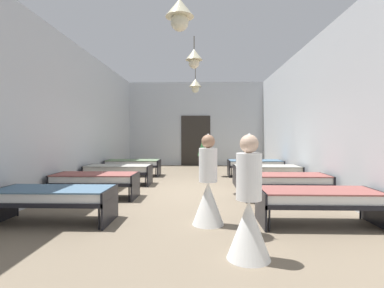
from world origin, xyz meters
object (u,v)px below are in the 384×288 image
at_px(bed_left_row_0, 55,196).
at_px(bed_left_row_1, 96,179).
at_px(bed_right_row_3, 255,164).
at_px(nurse_near_aisle, 249,214).
at_px(bed_right_row_0, 318,198).
at_px(nurse_mid_aisle, 208,192).
at_px(bed_right_row_1, 285,180).
at_px(bed_left_row_2, 119,170).
at_px(bed_right_row_2, 267,170).
at_px(bed_left_row_3, 133,164).
at_px(potted_plant, 204,148).

distance_m(bed_left_row_0, bed_left_row_1, 1.90).
relative_size(bed_right_row_3, nurse_near_aisle, 1.28).
height_order(bed_right_row_0, nurse_mid_aisle, nurse_mid_aisle).
height_order(bed_right_row_1, bed_left_row_2, same).
relative_size(bed_right_row_0, bed_right_row_3, 1.00).
bearing_deg(nurse_mid_aisle, bed_right_row_2, 17.12).
distance_m(bed_left_row_1, bed_left_row_2, 1.90).
distance_m(bed_right_row_1, bed_left_row_3, 5.78).
bearing_deg(bed_left_row_0, bed_right_row_2, 41.12).
bearing_deg(bed_right_row_2, bed_right_row_3, 90.00).
bearing_deg(bed_left_row_1, potted_plant, 66.88).
bearing_deg(bed_right_row_0, bed_left_row_1, 156.42).
bearing_deg(bed_right_row_0, bed_right_row_1, 90.00).
height_order(bed_left_row_0, bed_right_row_3, same).
xyz_separation_m(bed_left_row_0, bed_left_row_3, (0.00, 5.70, 0.00)).
distance_m(bed_right_row_2, bed_right_row_3, 1.90).
bearing_deg(nurse_mid_aisle, bed_right_row_3, 24.81).
bearing_deg(bed_right_row_3, bed_right_row_0, -90.00).
bearing_deg(bed_left_row_2, bed_right_row_2, 0.00).
bearing_deg(bed_right_row_3, bed_left_row_1, -138.88).
relative_size(bed_left_row_1, bed_right_row_3, 1.00).
bearing_deg(nurse_mid_aisle, bed_left_row_3, 66.21).
relative_size(bed_right_row_3, nurse_mid_aisle, 1.28).
xyz_separation_m(bed_right_row_1, potted_plant, (-1.80, 5.97, 0.45)).
bearing_deg(nurse_near_aisle, bed_right_row_3, 174.68).
height_order(bed_right_row_1, nurse_mid_aisle, nurse_mid_aisle).
bearing_deg(bed_right_row_2, bed_left_row_0, -138.88).
xyz_separation_m(bed_left_row_2, bed_right_row_3, (4.35, 1.90, 0.00)).
bearing_deg(bed_right_row_0, nurse_mid_aisle, -178.83).
xyz_separation_m(bed_right_row_1, nurse_near_aisle, (-1.34, -3.27, 0.09)).
distance_m(bed_left_row_0, nurse_mid_aisle, 2.56).
xyz_separation_m(bed_left_row_0, bed_left_row_1, (0.00, 1.90, 0.00)).
bearing_deg(bed_left_row_3, bed_right_row_3, 0.00).
relative_size(bed_left_row_0, bed_right_row_2, 1.00).
bearing_deg(bed_left_row_0, potted_plant, 72.05).
xyz_separation_m(bed_right_row_3, potted_plant, (-1.80, 2.17, 0.45)).
xyz_separation_m(bed_left_row_1, bed_right_row_3, (4.35, 3.80, 0.00)).
height_order(bed_right_row_2, bed_right_row_3, same).
bearing_deg(bed_right_row_1, potted_plant, 106.82).
relative_size(nurse_near_aisle, nurse_mid_aisle, 1.00).
relative_size(bed_right_row_2, bed_right_row_3, 1.00).
distance_m(bed_left_row_2, nurse_mid_aisle, 4.61).
xyz_separation_m(bed_left_row_0, nurse_near_aisle, (3.01, -1.37, 0.09)).
distance_m(bed_left_row_3, potted_plant, 3.38).
xyz_separation_m(bed_left_row_2, nurse_near_aisle, (3.01, -5.17, 0.09)).
bearing_deg(bed_left_row_3, bed_left_row_1, -90.00).
bearing_deg(potted_plant, nurse_mid_aisle, -89.92).
height_order(bed_left_row_1, nurse_near_aisle, nurse_near_aisle).
xyz_separation_m(bed_left_row_0, bed_right_row_1, (4.35, 1.90, 0.00)).
bearing_deg(bed_right_row_1, nurse_near_aisle, -112.35).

